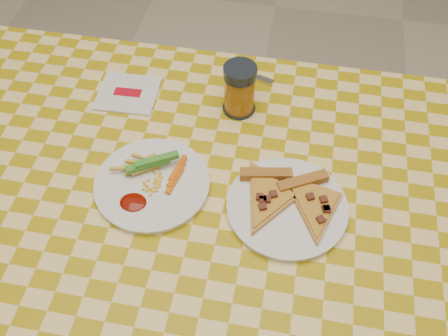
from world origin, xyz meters
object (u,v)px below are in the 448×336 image
Objects in this scene: plate_left at (152,185)px; plate_right at (287,208)px; table at (201,215)px; drink_glass at (240,89)px.

plate_left and plate_right have the same top height.
table is 0.29m from drink_glass.
table is at bearing 179.13° from plate_right.
plate_right is at bearing -61.74° from drink_glass.
plate_left is at bearing -118.65° from drink_glass.
table is 5.53× the size of plate_right.
drink_glass is (0.04, 0.25, 0.13)m from table.
plate_right is at bearing -1.23° from plate_left.
drink_glass is at bearing 118.26° from plate_right.
plate_right is at bearing -0.87° from table.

